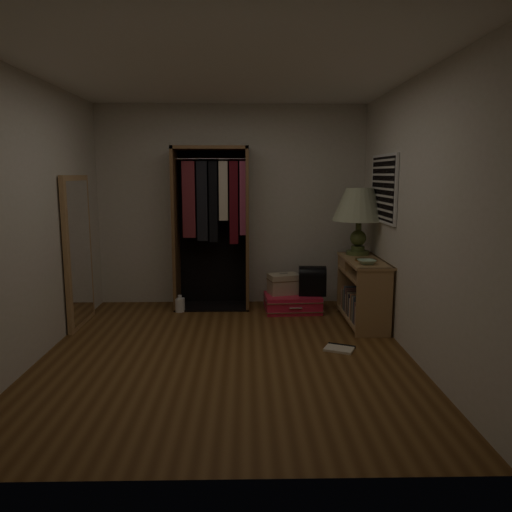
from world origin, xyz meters
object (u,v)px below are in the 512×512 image
Objects in this scene: console_bookshelf at (362,289)px; black_bag at (312,280)px; table_lamp at (359,206)px; train_case at (284,284)px; floor_mirror at (78,251)px; pink_suitcase at (292,303)px; white_jug at (180,305)px; open_wardrobe at (214,214)px.

black_bag is at bearing 137.98° from console_bookshelf.
console_bookshelf is 1.38× the size of table_lamp.
table_lamp reaches higher than train_case.
floor_mirror is 2.48m from train_case.
floor_mirror is 2.32× the size of pink_suitcase.
black_bag is (-0.52, 0.47, 0.01)m from console_bookshelf.
table_lamp reaches higher than white_jug.
train_case is at bearing 166.13° from table_lamp.
pink_suitcase is (1.00, -0.27, -1.10)m from open_wardrobe.
pink_suitcase is 0.38m from black_bag.
black_bag reaches higher than white_jug.
floor_mirror reaches higher than train_case.
white_jug is (-2.18, 0.17, -1.24)m from table_lamp.
open_wardrobe reaches higher than table_lamp.
console_bookshelf is at bearing -12.30° from white_jug.
table_lamp is at bearing -28.70° from train_case.
open_wardrobe is at bearing 166.55° from table_lamp.
pink_suitcase is 0.27m from train_case.
floor_mirror is at bearing -152.50° from open_wardrobe.
console_bookshelf reaches higher than pink_suitcase.
open_wardrobe is (-1.76, 0.73, 0.82)m from console_bookshelf.
console_bookshelf is at bearing 0.68° from floor_mirror.
pink_suitcase is at bearing -14.96° from open_wardrobe.
pink_suitcase reaches higher than white_jug.
train_case is 0.53× the size of table_lamp.
console_bookshelf is 1.53× the size of pink_suitcase.
open_wardrobe is 1.21× the size of floor_mirror.
open_wardrobe is 1.50m from black_bag.
train_case is at bearing 13.43° from floor_mirror.
pink_suitcase is at bearing 148.70° from console_bookshelf.
open_wardrobe is at bearing 171.92° from black_bag.
floor_mirror is 2.09× the size of table_lamp.
floor_mirror is 3.98× the size of train_case.
open_wardrobe is at bearing 27.50° from floor_mirror.
console_bookshelf is 0.99m from table_lamp.
white_jug is at bearing 175.65° from table_lamp.
open_wardrobe is 1.51m from pink_suitcase.
pink_suitcase is at bearing 11.51° from floor_mirror.
table_lamp is at bearing -14.95° from pink_suitcase.
floor_mirror is 3.30m from table_lamp.
console_bookshelf is 0.70m from black_bag.
console_bookshelf is at bearing -22.56° from open_wardrobe.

